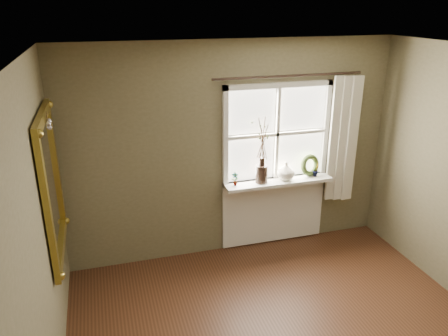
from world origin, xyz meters
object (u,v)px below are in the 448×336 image
gilt_mirror (52,185)px  dark_jug (262,174)px  cream_vase (286,171)px  wreath (310,167)px

gilt_mirror → dark_jug: bearing=15.2°
cream_vase → dark_jug: bearing=180.0°
dark_jug → cream_vase: 0.32m
dark_jug → wreath: bearing=3.5°
cream_vase → gilt_mirror: size_ratio=0.17×
dark_jug → gilt_mirror: 2.40m
cream_vase → wreath: (0.34, 0.04, -0.01)m
cream_vase → wreath: 0.34m
dark_jug → wreath: 0.66m
wreath → gilt_mirror: size_ratio=0.21×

